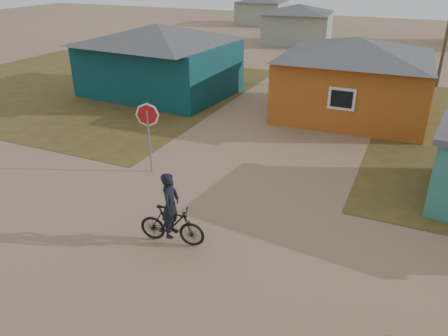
# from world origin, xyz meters

# --- Properties ---
(ground) EXTENTS (120.00, 120.00, 0.00)m
(ground) POSITION_xyz_m (0.00, 0.00, 0.00)
(ground) COLOR #967456
(grass_nw) EXTENTS (20.00, 18.00, 0.00)m
(grass_nw) POSITION_xyz_m (-14.00, 13.00, 0.01)
(grass_nw) COLOR brown
(grass_nw) RESTS_ON ground
(house_teal) EXTENTS (8.93, 7.08, 4.00)m
(house_teal) POSITION_xyz_m (-8.50, 13.50, 2.05)
(house_teal) COLOR #0A363B
(house_teal) RESTS_ON ground
(house_yellow) EXTENTS (7.72, 6.76, 3.90)m
(house_yellow) POSITION_xyz_m (2.50, 14.00, 2.00)
(house_yellow) COLOR #B1571B
(house_yellow) RESTS_ON ground
(house_pale_west) EXTENTS (7.04, 6.15, 3.60)m
(house_pale_west) POSITION_xyz_m (-6.00, 34.00, 1.86)
(house_pale_west) COLOR gray
(house_pale_west) RESTS_ON ground
(house_pale_north) EXTENTS (6.28, 5.81, 3.40)m
(house_pale_north) POSITION_xyz_m (-14.00, 46.00, 1.75)
(house_pale_north) COLOR gray
(house_pale_north) RESTS_ON ground
(stop_sign) EXTENTS (0.87, 0.12, 2.66)m
(stop_sign) POSITION_xyz_m (-3.08, 4.11, 1.94)
(stop_sign) COLOR gray
(stop_sign) RESTS_ON ground
(cyclist) EXTENTS (1.95, 0.80, 2.14)m
(cyclist) POSITION_xyz_m (-0.02, 0.47, 0.78)
(cyclist) COLOR black
(cyclist) RESTS_ON ground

